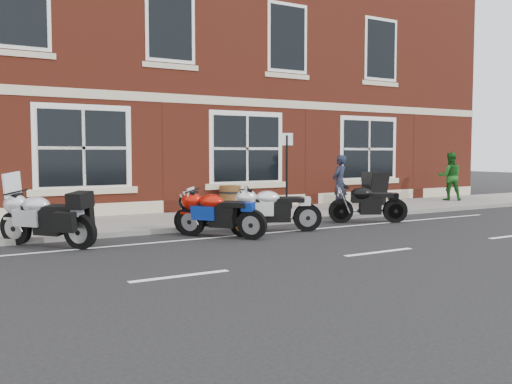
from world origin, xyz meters
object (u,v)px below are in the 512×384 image
barrel_planter (230,198)px  pedestrian_left (340,182)px  moto_touring_silver (45,216)px  moto_sport_black (213,213)px  a_board_sign (375,189)px  parking_sign (287,169)px  moto_sport_silver (274,208)px  pedestrian_right (450,176)px  moto_sport_red (220,212)px  moto_naked_black (366,202)px

barrel_planter → pedestrian_left: bearing=-23.0°
moto_touring_silver → moto_sport_black: bearing=-44.5°
pedestrian_left → barrel_planter: pedestrian_left is taller
a_board_sign → moto_sport_black: bearing=-153.3°
pedestrian_left → parking_sign: (-2.72, -1.15, 0.47)m
pedestrian_left → moto_sport_silver: bearing=5.9°
pedestrian_left → parking_sign: parking_sign is taller
moto_touring_silver → barrel_planter: (5.83, 3.16, -0.10)m
moto_sport_silver → parking_sign: size_ratio=0.91×
moto_sport_black → pedestrian_left: (5.39, 2.19, 0.44)m
pedestrian_right → a_board_sign: bearing=38.9°
pedestrian_right → barrel_planter: (-8.60, 0.80, -0.49)m
pedestrian_right → parking_sign: (-8.24, -1.66, 0.43)m
barrel_planter → moto_sport_red: bearing=-121.3°
pedestrian_right → moto_naked_black: bearing=60.2°
moto_sport_black → moto_naked_black: (4.49, -0.01, 0.04)m
moto_naked_black → pedestrian_left: (0.91, 2.20, 0.41)m
moto_touring_silver → moto_sport_red: (3.49, -0.69, -0.05)m
pedestrian_left → a_board_sign: bearing=167.1°
moto_sport_black → parking_sign: parking_sign is taller
moto_sport_red → pedestrian_right: 11.36m
moto_touring_silver → pedestrian_right: size_ratio=1.05×
moto_sport_red → a_board_sign: size_ratio=1.61×
moto_sport_silver → moto_touring_silver: bearing=107.8°
barrel_planter → moto_sport_silver: bearing=-102.9°
moto_sport_red → pedestrian_right: size_ratio=1.03×
a_board_sign → barrel_planter: bearing=176.5°
moto_sport_red → moto_naked_black: 4.53m
moto_touring_silver → moto_sport_silver: size_ratio=0.90×
moto_sport_red → a_board_sign: a_board_sign is taller
moto_naked_black → a_board_sign: 3.77m
a_board_sign → parking_sign: (-4.54, -1.56, 0.74)m
pedestrian_left → parking_sign: bearing=-2.5°
moto_naked_black → pedestrian_right: 6.99m
pedestrian_left → a_board_sign: size_ratio=1.49×
pedestrian_left → a_board_sign: 1.88m
pedestrian_left → barrel_planter: 3.38m
moto_touring_silver → parking_sign: (6.19, 0.69, 0.81)m
pedestrian_left → barrel_planter: size_ratio=2.20×
moto_touring_silver → moto_naked_black: 8.01m
moto_naked_black → pedestrian_right: size_ratio=1.11×
moto_sport_silver → moto_sport_red: bearing=119.5°
moto_sport_red → moto_touring_silver: bearing=132.1°
a_board_sign → parking_sign: 4.85m
moto_sport_red → moto_sport_black: (0.03, 0.35, -0.04)m
moto_sport_silver → parking_sign: parking_sign is taller
moto_sport_black → a_board_sign: size_ratio=1.43×
pedestrian_right → pedestrian_left: bearing=42.6°
moto_touring_silver → pedestrian_left: 9.11m
moto_sport_black → moto_sport_silver: (1.46, -0.21, 0.05)m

